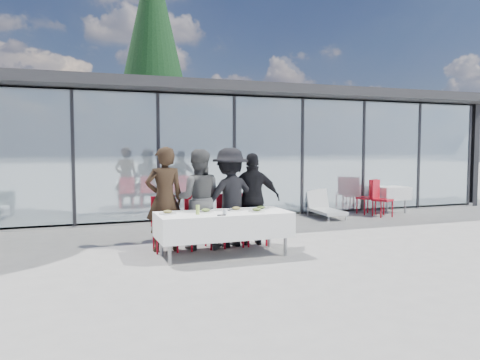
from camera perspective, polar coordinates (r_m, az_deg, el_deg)
name	(u,v)px	position (r m, az deg, el deg)	size (l,w,h in m)	color
ground	(255,256)	(8.06, 1.79, -9.29)	(90.00, 90.00, 0.00)	gray
pavilion	(221,139)	(16.22, -2.29, 5.03)	(14.80, 8.80, 3.44)	gray
treeline	(84,143)	(35.30, -18.49, 4.36)	(62.50, 2.00, 4.40)	#173210
dining_table	(224,225)	(8.01, -2.02, -5.45)	(2.26, 0.96, 0.75)	white
diner_a	(165,199)	(8.42, -9.19, -2.32)	(0.68, 0.68, 1.86)	#2F2115
diner_chair_a	(164,221)	(8.52, -9.21, -4.93)	(0.44, 0.44, 0.97)	#B30B1A
diner_b	(198,199)	(8.56, -5.14, -2.34)	(0.89, 0.89, 1.82)	#505050
diner_chair_b	(198,219)	(8.65, -5.20, -4.76)	(0.44, 0.44, 0.97)	#B30B1A
diner_c	(230,197)	(8.74, -1.22, -2.12)	(1.19, 1.19, 1.84)	black
diner_chair_c	(229,217)	(8.83, -1.31, -4.57)	(0.44, 0.44, 0.97)	#B30B1A
diner_d	(253,199)	(8.90, 1.62, -2.32)	(1.02, 1.02, 1.75)	black
diner_chair_d	(252,216)	(8.98, 1.51, -4.42)	(0.44, 0.44, 0.97)	#B30B1A
plate_a	(168,213)	(7.85, -8.81, -3.94)	(0.29, 0.29, 0.07)	white
plate_b	(206,211)	(7.98, -4.21, -3.78)	(0.29, 0.29, 0.07)	white
plate_c	(236,209)	(8.19, -0.47, -3.56)	(0.29, 0.29, 0.07)	white
plate_d	(261,208)	(8.32, 2.57, -3.46)	(0.29, 0.29, 0.07)	white
plate_extra	(257,210)	(8.05, 2.03, -3.70)	(0.29, 0.29, 0.07)	white
juice_bottle	(198,210)	(7.72, -5.18, -3.63)	(0.06, 0.06, 0.16)	#A4C652
drinking_glasses	(224,212)	(7.68, -1.90, -3.88)	(0.07, 0.07, 0.10)	silver
folded_eyeglasses	(222,215)	(7.59, -2.26, -4.30)	(0.14, 0.03, 0.01)	black
spare_table_right	(390,193)	(13.98, 17.78, -1.52)	(0.86, 0.86, 0.74)	white
spare_chair_a	(379,196)	(13.08, 16.64, -1.94)	(0.60, 0.60, 0.97)	#B30B1A
spare_chair_b	(369,195)	(13.40, 15.50, -1.78)	(0.60, 0.60, 0.97)	#B30B1A
lounger	(323,207)	(12.64, 10.14, -3.31)	(0.69, 1.37, 0.72)	silver
conifer_tree	(153,50)	(20.98, -10.55, 15.30)	(4.00, 4.00, 10.50)	#382316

